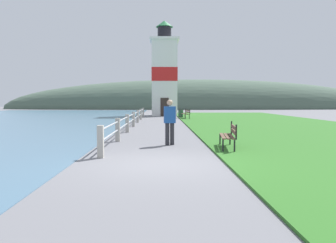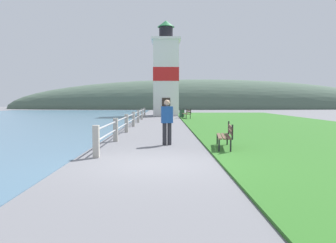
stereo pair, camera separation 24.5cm
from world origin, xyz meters
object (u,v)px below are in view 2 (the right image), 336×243
Objects in this scene: park_bench_midway at (187,113)px; person_strolling at (167,121)px; park_bench_near at (226,134)px; trash_bin at (182,114)px; lighthouse at (166,74)px.

park_bench_midway is 17.91m from person_strolling.
trash_bin is (-0.43, 20.94, -0.11)m from park_bench_near.
lighthouse is at bearing -81.91° from park_bench_midway.
person_strolling reaches higher than trash_bin.
park_bench_near is at bearing -85.60° from lighthouse.
lighthouse is at bearing 107.44° from trash_bin.
park_bench_near is 2.16× the size of trash_bin.
trash_bin is at bearing -72.56° from lighthouse.
trash_bin is at bearing -14.93° from person_strolling.
trash_bin is at bearing -81.65° from park_bench_near.
park_bench_midway is at bearing -16.63° from person_strolling.
lighthouse is at bearing -10.38° from person_strolling.
trash_bin is (1.56, -4.96, -4.31)m from lighthouse.
park_bench_near is at bearing 82.67° from park_bench_midway.
lighthouse is (-1.99, 25.91, 4.20)m from park_bench_near.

